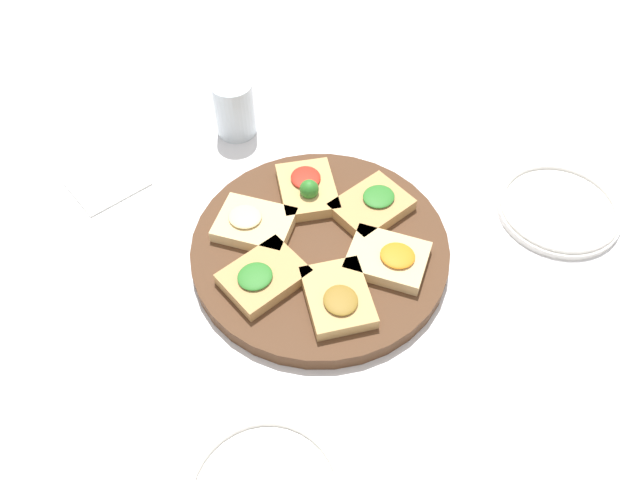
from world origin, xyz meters
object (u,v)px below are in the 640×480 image
Objects in this scene: serving_board at (320,249)px; plate_left at (559,209)px; water_glass at (234,108)px; napkin_stack at (108,183)px.

plate_left is at bearing 153.03° from serving_board.
napkin_stack is at bearing -6.50° from water_glass.
water_glass is at bearing -101.46° from serving_board.
water_glass is at bearing 173.50° from napkin_stack.
serving_board is at bearing 118.06° from napkin_stack.
napkin_stack is (0.23, -0.03, -0.05)m from water_glass.
napkin_stack is at bearing -61.94° from serving_board.
water_glass reaches higher than napkin_stack.
plate_left is 1.90× the size of water_glass.
water_glass is (0.28, -0.47, 0.04)m from plate_left.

